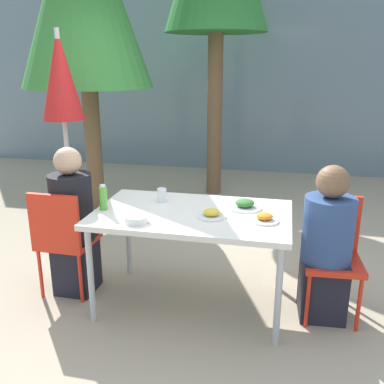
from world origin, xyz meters
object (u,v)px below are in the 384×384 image
at_px(chair_right, 331,247).
at_px(closed_umbrella, 62,87).
at_px(person_left, 73,225).
at_px(bottle, 103,198).
at_px(chair_left, 63,235).
at_px(salad_bowl, 137,219).
at_px(drinking_cup, 162,195).
at_px(person_right, 326,248).

xyz_separation_m(chair_right, closed_umbrella, (-2.39, 0.67, 1.06)).
xyz_separation_m(person_left, bottle, (0.31, -0.10, 0.28)).
bearing_deg(chair_right, chair_left, 2.39).
bearing_deg(salad_bowl, chair_right, 17.91).
distance_m(person_left, drinking_cup, 0.74).
xyz_separation_m(person_right, bottle, (-1.59, -0.15, 0.31)).
bearing_deg(chair_right, salad_bowl, 14.16).
bearing_deg(salad_bowl, person_right, 15.06).
bearing_deg(person_right, person_left, -2.18).
xyz_separation_m(chair_left, person_right, (1.96, 0.13, 0.02)).
xyz_separation_m(closed_umbrella, drinking_cup, (1.12, -0.64, -0.76)).
bearing_deg(salad_bowl, chair_left, 162.86).
distance_m(person_left, closed_umbrella, 1.36).
bearing_deg(person_left, chair_left, -121.93).
xyz_separation_m(person_left, salad_bowl, (0.63, -0.29, 0.21)).
bearing_deg(chair_left, bottle, -1.92).
distance_m(person_left, salad_bowl, 0.73).
bearing_deg(person_right, drinking_cup, -8.97).
bearing_deg(person_right, chair_left, 0.11).
bearing_deg(drinking_cup, closed_umbrella, 150.30).
height_order(person_left, closed_umbrella, closed_umbrella).
height_order(chair_left, drinking_cup, chair_left).
xyz_separation_m(person_left, person_right, (1.91, 0.05, -0.03)).
xyz_separation_m(chair_right, salad_bowl, (-1.32, -0.43, 0.27)).
height_order(closed_umbrella, bottle, closed_umbrella).
xyz_separation_m(person_right, salad_bowl, (-1.27, -0.34, 0.24)).
bearing_deg(chair_right, drinking_cup, -5.05).
relative_size(chair_left, closed_umbrella, 0.42).
distance_m(drinking_cup, salad_bowl, 0.46).
xyz_separation_m(chair_left, chair_right, (2.00, 0.22, 0.00)).
bearing_deg(chair_left, person_left, 58.07).
bearing_deg(person_left, closed_umbrella, 119.46).
bearing_deg(person_right, chair_right, -121.93).
xyz_separation_m(drinking_cup, salad_bowl, (-0.05, -0.45, -0.03)).
bearing_deg(person_left, drinking_cup, 14.25).
bearing_deg(closed_umbrella, person_right, -17.73).
height_order(person_right, closed_umbrella, closed_umbrella).
distance_m(chair_left, closed_umbrella, 1.43).
height_order(bottle, drinking_cup, bottle).
bearing_deg(person_right, bottle, 1.55).
bearing_deg(closed_umbrella, chair_right, -15.59).
xyz_separation_m(person_right, closed_umbrella, (-2.35, 0.75, 1.03)).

